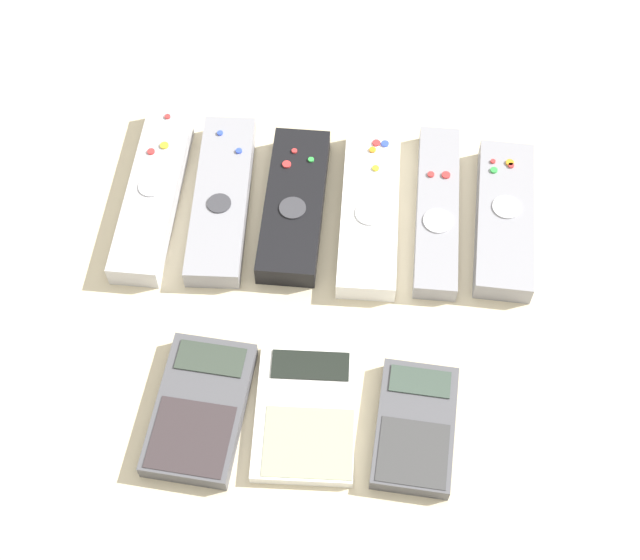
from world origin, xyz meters
The scene contains 10 objects.
ground_plane centered at (0.00, 0.00, 0.00)m, with size 3.00×3.00×0.00m, color beige.
remote_0 centered at (-0.18, 0.13, 0.01)m, with size 0.05×0.21×0.03m.
remote_1 centered at (-0.11, 0.13, 0.01)m, with size 0.06×0.20×0.02m.
remote_2 centered at (-0.03, 0.13, 0.01)m, with size 0.06×0.18×0.03m.
remote_3 centered at (0.04, 0.13, 0.01)m, with size 0.06×0.20×0.02m.
remote_4 centered at (0.11, 0.14, 0.01)m, with size 0.04×0.20×0.02m.
remote_5 centered at (0.17, 0.13, 0.01)m, with size 0.06×0.18×0.02m.
calculator_0 centered at (-0.09, -0.10, 0.01)m, with size 0.08×0.14×0.02m.
calculator_1 centered at (0.00, -0.09, 0.01)m, with size 0.09×0.13×0.01m.
calculator_2 centered at (0.10, -0.09, 0.01)m, with size 0.07×0.12×0.02m.
Camera 1 is at (0.04, -0.40, 0.72)m, focal length 50.00 mm.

